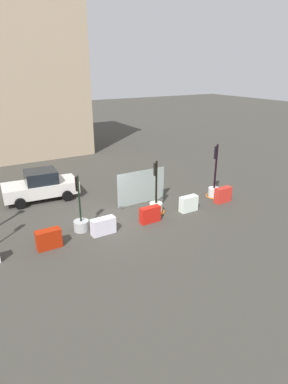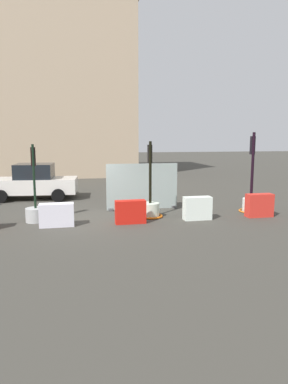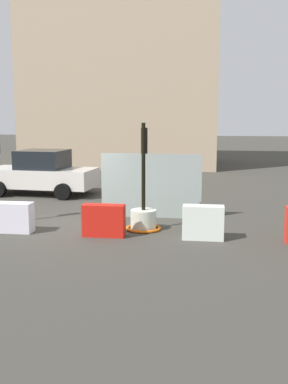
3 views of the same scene
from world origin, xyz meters
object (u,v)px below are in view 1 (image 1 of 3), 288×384
object	(u,v)px
traffic_light_1	(81,222)
car_white_van	(41,185)
construction_barrier_3	(150,215)
traffic_light_2	(156,205)
construction_barrier_1	(49,239)
construction_barrier_2	(103,226)
construction_barrier_4	(189,204)
traffic_light_3	(214,188)
construction_barrier_5	(223,195)

from	to	relation	value
traffic_light_1	car_white_van	world-z (taller)	traffic_light_1
construction_barrier_3	car_white_van	size ratio (longest dim) A/B	0.25
traffic_light_2	car_white_van	distance (m)	7.00
construction_barrier_1	car_white_van	world-z (taller)	car_white_van
traffic_light_1	car_white_van	distance (m)	5.07
construction_barrier_2	construction_barrier_3	xyz separation A→B (m)	(2.53, -0.08, 0.02)
traffic_light_1	car_white_van	size ratio (longest dim) A/B	0.64
construction_barrier_4	construction_barrier_1	bearing A→B (deg)	179.87
traffic_light_3	car_white_van	world-z (taller)	traffic_light_3
traffic_light_3	car_white_van	xyz separation A→B (m)	(-9.02, 4.96, 0.29)
construction_barrier_2	construction_barrier_4	world-z (taller)	construction_barrier_4
construction_barrier_2	construction_barrier_5	world-z (taller)	construction_barrier_5
traffic_light_2	construction_barrier_2	bearing A→B (deg)	-167.33
traffic_light_3	traffic_light_1	bearing A→B (deg)	-179.56
traffic_light_3	construction_barrier_4	size ratio (longest dim) A/B	3.14
traffic_light_1	construction_barrier_4	world-z (taller)	traffic_light_1
traffic_light_3	construction_barrier_2	bearing A→B (deg)	-173.20
construction_barrier_1	construction_barrier_3	bearing A→B (deg)	-1.17
construction_barrier_3	traffic_light_2	bearing A→B (deg)	43.39
traffic_light_2	car_white_van	xyz separation A→B (m)	(-4.78, 5.10, 0.40)
construction_barrier_1	construction_barrier_5	distance (m)	10.06
traffic_light_2	construction_barrier_4	world-z (taller)	traffic_light_2
traffic_light_2	construction_barrier_3	distance (m)	1.23
construction_barrier_1	car_white_van	size ratio (longest dim) A/B	0.24
construction_barrier_1	construction_barrier_5	bearing A→B (deg)	-0.22
construction_barrier_4	construction_barrier_5	bearing A→B (deg)	-0.49
traffic_light_3	construction_barrier_3	distance (m)	5.23
construction_barrier_5	construction_barrier_3	bearing A→B (deg)	-179.26
traffic_light_3	construction_barrier_5	bearing A→B (deg)	-98.96
construction_barrier_3	car_white_van	bearing A→B (deg)	123.11
traffic_light_1	construction_barrier_2	size ratio (longest dim) A/B	2.40
traffic_light_1	construction_barrier_5	distance (m)	8.33
construction_barrier_5	construction_barrier_2	bearing A→B (deg)	179.90
traffic_light_3	construction_barrier_3	bearing A→B (deg)	-169.07
construction_barrier_2	car_white_van	bearing A→B (deg)	103.00
traffic_light_2	construction_barrier_4	bearing A→B (deg)	-25.28
traffic_light_3	construction_barrier_1	bearing A→B (deg)	-175.02
construction_barrier_4	construction_barrier_5	size ratio (longest dim) A/B	1.00
traffic_light_1	traffic_light_3	world-z (taller)	traffic_light_3
traffic_light_2	construction_barrier_3	world-z (taller)	traffic_light_2
construction_barrier_3	car_white_van	xyz separation A→B (m)	(-3.88, 5.95, 0.41)
construction_barrier_4	traffic_light_2	bearing A→B (deg)	154.72
construction_barrier_4	construction_barrier_5	distance (m)	2.48
traffic_light_1	traffic_light_2	size ratio (longest dim) A/B	0.97
construction_barrier_2	construction_barrier_4	size ratio (longest dim) A/B	1.13
construction_barrier_1	construction_barrier_4	xyz separation A→B (m)	(7.57, -0.02, -0.00)
traffic_light_2	construction_barrier_5	world-z (taller)	traffic_light_2
traffic_light_1	construction_barrier_5	xyz separation A→B (m)	(8.29, -0.86, -0.01)
construction_barrier_5	car_white_van	bearing A→B (deg)	146.44
traffic_light_2	construction_barrier_5	distance (m)	4.17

